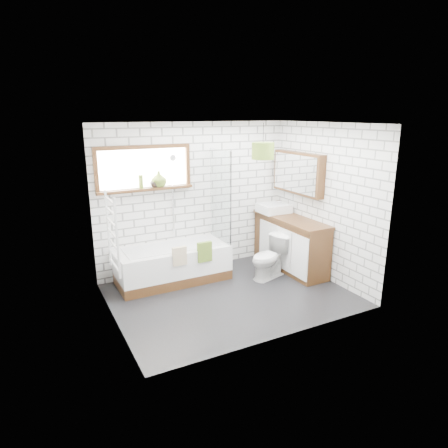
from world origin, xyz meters
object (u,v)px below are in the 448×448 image
vanity (290,243)px  pendant (263,151)px  bathtub (173,264)px  toilet (269,257)px  basin (274,208)px

vanity → pendant: size_ratio=4.88×
bathtub → toilet: (1.45, -0.61, 0.06)m
basin → bathtub: bearing=-179.1°
basin → pendant: bearing=-134.4°
toilet → pendant: size_ratio=2.14×
toilet → vanity: bearing=92.6°
toilet → basin: bearing=125.8°
bathtub → toilet: bearing=-22.9°
vanity → pendant: 1.87m
bathtub → toilet: toilet is taller
basin → pendant: 1.56m
bathtub → vanity: 2.06m
toilet → pendant: 1.78m
bathtub → pendant: 2.29m
pendant → toilet: bearing=27.7°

